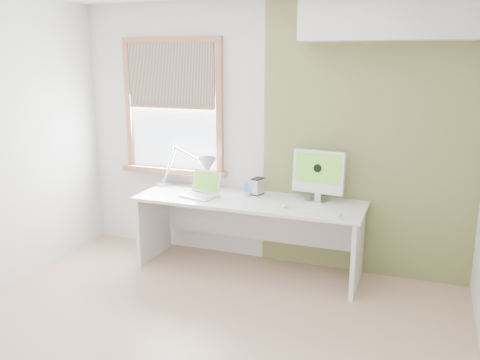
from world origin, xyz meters
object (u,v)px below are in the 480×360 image
at_px(desk_lamp, 198,168).
at_px(laptop, 202,190).
at_px(desk, 251,217).
at_px(imac, 318,173).
at_px(external_drive, 258,186).

distance_m(desk_lamp, laptop, 0.30).
xyz_separation_m(desk, imac, (0.63, 0.12, 0.47)).
distance_m(desk_lamp, external_drive, 0.65).
relative_size(external_drive, imac, 0.34).
distance_m(laptop, external_drive, 0.55).
height_order(external_drive, imac, imac).
height_order(desk, imac, imac).
xyz_separation_m(desk, laptop, (-0.47, -0.10, 0.25)).
xyz_separation_m(desk_lamp, laptop, (0.14, -0.21, -0.17)).
relative_size(laptop, imac, 0.80).
distance_m(external_drive, imac, 0.63).
bearing_deg(imac, desk, -169.24).
bearing_deg(laptop, desk_lamp, 123.12).
xyz_separation_m(laptop, imac, (1.10, 0.22, 0.21)).
relative_size(desk_lamp, external_drive, 4.50).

